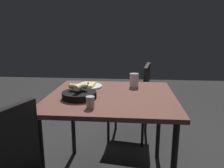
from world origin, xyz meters
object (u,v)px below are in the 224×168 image
object	(u,v)px
dining_table	(111,104)
bread_basket	(79,94)
beer_glass	(134,81)
pizza_plate	(88,86)
pepper_shaker	(90,103)
chair_near	(136,97)

from	to	relation	value
dining_table	bread_basket	xyz separation A→B (m)	(0.11, -0.23, 0.10)
beer_glass	bread_basket	bearing A→B (deg)	-47.27
dining_table	beer_glass	size ratio (longest dim) A/B	8.15
pizza_plate	beer_glass	world-z (taller)	beer_glass
dining_table	pepper_shaker	distance (m)	0.34
chair_near	bread_basket	bearing A→B (deg)	-25.36
pepper_shaker	chair_near	xyz separation A→B (m)	(-1.10, 0.31, -0.29)
pizza_plate	bread_basket	world-z (taller)	bread_basket
pizza_plate	chair_near	bearing A→B (deg)	143.42
pepper_shaker	bread_basket	bearing A→B (deg)	-148.88
beer_glass	pepper_shaker	bearing A→B (deg)	-26.50
pizza_plate	beer_glass	distance (m)	0.40
pizza_plate	chair_near	size ratio (longest dim) A/B	0.28
pepper_shaker	beer_glass	bearing A→B (deg)	153.50
beer_glass	chair_near	bearing A→B (deg)	177.06
pizza_plate	bread_basket	bearing A→B (deg)	-0.60
dining_table	pizza_plate	world-z (taller)	pizza_plate
pizza_plate	beer_glass	size ratio (longest dim) A/B	2.05
beer_glass	pepper_shaker	distance (m)	0.64
beer_glass	pepper_shaker	size ratio (longest dim) A/B	1.56
dining_table	chair_near	world-z (taller)	chair_near
bread_basket	pepper_shaker	xyz separation A→B (m)	(0.20, 0.12, 0.00)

